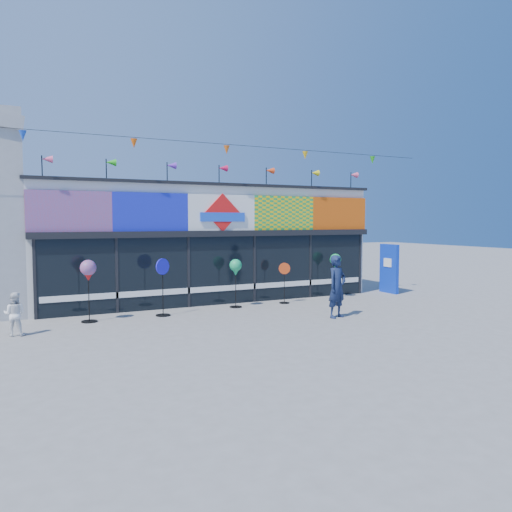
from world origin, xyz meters
TOP-DOWN VIEW (x-y plane):
  - ground at (0.00, 0.00)m, footprint 80.00×80.00m
  - kite_shop at (0.00, 5.94)m, footprint 16.00×5.70m
  - blue_sign at (6.91, 2.99)m, footprint 0.17×0.96m
  - spinner_0 at (-4.48, 2.33)m, footprint 0.44×0.44m
  - spinner_1 at (-2.38, 2.31)m, footprint 0.45×0.44m
  - spinner_2 at (0.16, 2.66)m, footprint 0.40×0.40m
  - spinner_3 at (1.98, 2.66)m, footprint 0.38×0.36m
  - spinner_4 at (4.21, 2.81)m, footprint 0.41×0.41m
  - adult_man at (2.08, -0.24)m, footprint 0.76×0.61m
  - child at (-6.36, 1.41)m, footprint 0.60×0.46m

SIDE VIEW (x-z plane):
  - ground at x=0.00m, z-range 0.00..0.00m
  - child at x=-6.36m, z-range 0.00..1.08m
  - spinner_3 at x=1.98m, z-range 0.04..1.43m
  - spinner_1 at x=-2.38m, z-range 0.05..1.76m
  - adult_man at x=2.08m, z-range 0.00..1.83m
  - blue_sign at x=6.91m, z-range 0.00..1.92m
  - spinner_2 at x=0.16m, z-range 0.48..2.06m
  - spinner_4 at x=4.21m, z-range 0.49..2.12m
  - spinner_0 at x=-4.48m, z-range 0.52..2.27m
  - kite_shop at x=0.00m, z-range -0.61..4.70m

